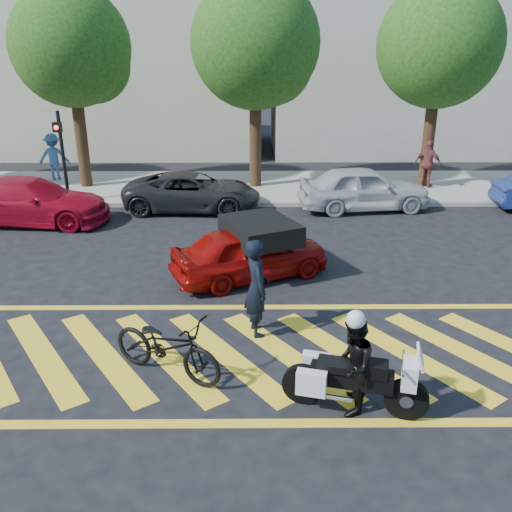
{
  "coord_description": "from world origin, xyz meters",
  "views": [
    {
      "loc": [
        -0.12,
        -8.45,
        5.25
      ],
      "look_at": [
        -0.05,
        2.23,
        1.05
      ],
      "focal_mm": 38.0,
      "sensor_mm": 36.0,
      "label": 1
    }
  ],
  "objects_px": {
    "parked_left": "(30,201)",
    "officer_bike": "(257,288)",
    "officer_moto": "(352,366)",
    "parked_mid_right": "(364,188)",
    "police_motorcycle": "(352,380)",
    "parked_mid_left": "(193,192)",
    "bicycle": "(167,346)",
    "red_convertible": "(250,253)"
  },
  "relations": [
    {
      "from": "bicycle",
      "to": "red_convertible",
      "type": "height_order",
      "value": "red_convertible"
    },
    {
      "from": "bicycle",
      "to": "parked_mid_left",
      "type": "relative_size",
      "value": 0.47
    },
    {
      "from": "red_convertible",
      "to": "parked_left",
      "type": "xyz_separation_m",
      "value": [
        -6.83,
        4.3,
        0.07
      ]
    },
    {
      "from": "bicycle",
      "to": "parked_mid_left",
      "type": "bearing_deg",
      "value": 31.94
    },
    {
      "from": "bicycle",
      "to": "red_convertible",
      "type": "relative_size",
      "value": 0.57
    },
    {
      "from": "officer_moto",
      "to": "parked_mid_left",
      "type": "xyz_separation_m",
      "value": [
        -3.48,
        10.77,
        -0.16
      ]
    },
    {
      "from": "police_motorcycle",
      "to": "red_convertible",
      "type": "bearing_deg",
      "value": 122.01
    },
    {
      "from": "police_motorcycle",
      "to": "red_convertible",
      "type": "relative_size",
      "value": 0.58
    },
    {
      "from": "officer_moto",
      "to": "parked_left",
      "type": "height_order",
      "value": "officer_moto"
    },
    {
      "from": "officer_moto",
      "to": "parked_left",
      "type": "relative_size",
      "value": 0.32
    },
    {
      "from": "police_motorcycle",
      "to": "parked_mid_right",
      "type": "height_order",
      "value": "parked_mid_right"
    },
    {
      "from": "police_motorcycle",
      "to": "parked_left",
      "type": "distance_m",
      "value": 12.57
    },
    {
      "from": "red_convertible",
      "to": "parked_left",
      "type": "bearing_deg",
      "value": 33.01
    },
    {
      "from": "officer_bike",
      "to": "bicycle",
      "type": "xyz_separation_m",
      "value": [
        -1.51,
        -1.42,
        -0.4
      ]
    },
    {
      "from": "police_motorcycle",
      "to": "officer_bike",
      "type": "bearing_deg",
      "value": 135.72
    },
    {
      "from": "parked_left",
      "to": "parked_mid_left",
      "type": "distance_m",
      "value": 5.08
    },
    {
      "from": "officer_bike",
      "to": "parked_mid_right",
      "type": "relative_size",
      "value": 0.44
    },
    {
      "from": "bicycle",
      "to": "parked_mid_left",
      "type": "distance_m",
      "value": 9.82
    },
    {
      "from": "officer_moto",
      "to": "parked_left",
      "type": "distance_m",
      "value": 12.56
    },
    {
      "from": "red_convertible",
      "to": "parked_mid_right",
      "type": "xyz_separation_m",
      "value": [
        3.79,
        5.7,
        0.1
      ]
    },
    {
      "from": "officer_moto",
      "to": "parked_mid_right",
      "type": "relative_size",
      "value": 0.36
    },
    {
      "from": "bicycle",
      "to": "parked_left",
      "type": "height_order",
      "value": "parked_left"
    },
    {
      "from": "police_motorcycle",
      "to": "parked_left",
      "type": "relative_size",
      "value": 0.45
    },
    {
      "from": "police_motorcycle",
      "to": "parked_left",
      "type": "xyz_separation_m",
      "value": [
        -8.38,
        9.37,
        0.17
      ]
    },
    {
      "from": "red_convertible",
      "to": "parked_mid_right",
      "type": "distance_m",
      "value": 6.85
    },
    {
      "from": "police_motorcycle",
      "to": "parked_mid_right",
      "type": "xyz_separation_m",
      "value": [
        2.24,
        10.77,
        0.21
      ]
    },
    {
      "from": "officer_moto",
      "to": "parked_mid_right",
      "type": "distance_m",
      "value": 11.01
    },
    {
      "from": "parked_mid_left",
      "to": "parked_mid_right",
      "type": "distance_m",
      "value": 5.74
    },
    {
      "from": "bicycle",
      "to": "parked_mid_right",
      "type": "height_order",
      "value": "parked_mid_right"
    },
    {
      "from": "police_motorcycle",
      "to": "parked_mid_right",
      "type": "distance_m",
      "value": 11.0
    },
    {
      "from": "parked_left",
      "to": "officer_bike",
      "type": "bearing_deg",
      "value": -130.57
    },
    {
      "from": "officer_bike",
      "to": "red_convertible",
      "type": "height_order",
      "value": "officer_bike"
    },
    {
      "from": "bicycle",
      "to": "parked_mid_right",
      "type": "bearing_deg",
      "value": 0.84
    },
    {
      "from": "bicycle",
      "to": "police_motorcycle",
      "type": "relative_size",
      "value": 0.98
    },
    {
      "from": "officer_bike",
      "to": "parked_mid_right",
      "type": "height_order",
      "value": "officer_bike"
    },
    {
      "from": "officer_bike",
      "to": "parked_mid_left",
      "type": "xyz_separation_m",
      "value": [
        -2.07,
        8.38,
        -0.33
      ]
    },
    {
      "from": "officer_bike",
      "to": "police_motorcycle",
      "type": "relative_size",
      "value": 0.89
    },
    {
      "from": "officer_bike",
      "to": "parked_left",
      "type": "height_order",
      "value": "officer_bike"
    },
    {
      "from": "officer_bike",
      "to": "officer_moto",
      "type": "relative_size",
      "value": 1.22
    },
    {
      "from": "officer_bike",
      "to": "officer_moto",
      "type": "height_order",
      "value": "officer_bike"
    },
    {
      "from": "officer_bike",
      "to": "parked_left",
      "type": "distance_m",
      "value": 9.86
    },
    {
      "from": "parked_mid_right",
      "to": "bicycle",
      "type": "bearing_deg",
      "value": 145.45
    }
  ]
}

